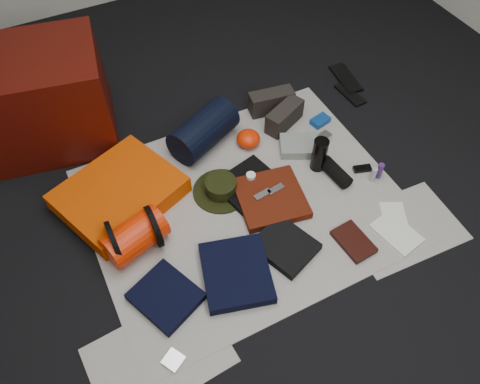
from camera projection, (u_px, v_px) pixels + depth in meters
name	position (u px, v px, depth m)	size (l,w,h in m)	color
floor	(245.00, 205.00, 2.50)	(4.50, 4.50, 0.02)	black
newspaper_mat	(245.00, 203.00, 2.49)	(1.60, 1.30, 0.01)	beige
newspaper_sheet_front_left	(159.00, 355.00, 2.00)	(0.58, 0.40, 0.00)	beige
newspaper_sheet_front_right	(402.00, 228.00, 2.40)	(0.58, 0.40, 0.00)	beige
red_cabinet	(45.00, 98.00, 2.59)	(0.67, 0.56, 0.56)	#470B05
sleeping_pad	(120.00, 193.00, 2.46)	(0.59, 0.48, 0.11)	#E24602
stuff_sack	(135.00, 236.00, 2.26)	(0.18, 0.18, 0.30)	red
sack_strap_left	(114.00, 242.00, 2.21)	(0.22, 0.22, 0.03)	black
sack_strap_right	(154.00, 226.00, 2.27)	(0.22, 0.22, 0.03)	black
navy_duffel	(204.00, 130.00, 2.67)	(0.21, 0.21, 0.41)	black
boonie_brim	(221.00, 191.00, 2.53)	(0.31, 0.31, 0.01)	black
boonie_crown	(221.00, 186.00, 2.50)	(0.17, 0.17, 0.07)	black
hiking_boot_left	(271.00, 102.00, 2.88)	(0.27, 0.10, 0.14)	#28241F
hiking_boot_right	(284.00, 116.00, 2.80)	(0.27, 0.10, 0.13)	#28241F
flip_flop_left	(350.00, 94.00, 3.02)	(0.09, 0.23, 0.01)	black
flip_flop_right	(346.00, 78.00, 3.12)	(0.11, 0.29, 0.02)	black
trousers_navy_a	(166.00, 296.00, 2.14)	(0.25, 0.28, 0.04)	black
trousers_navy_b	(236.00, 273.00, 2.21)	(0.31, 0.36, 0.06)	black
trousers_charcoal	(285.00, 246.00, 2.30)	(0.24, 0.27, 0.04)	black
black_tshirt	(250.00, 186.00, 2.54)	(0.32, 0.29, 0.03)	black
red_shirt	(271.00, 198.00, 2.48)	(0.34, 0.34, 0.05)	#521709
orange_stuff_sack	(248.00, 139.00, 2.72)	(0.14, 0.14, 0.09)	red
first_aid_pouch	(299.00, 146.00, 2.71)	(0.22, 0.16, 0.05)	gray
water_bottle	(319.00, 154.00, 2.56)	(0.08, 0.08, 0.21)	black
speaker	(336.00, 172.00, 2.57)	(0.08, 0.08, 0.20)	black
compact_camera	(323.00, 138.00, 2.75)	(0.10, 0.06, 0.04)	#BBBBC0
cyan_case	(320.00, 121.00, 2.85)	(0.11, 0.07, 0.04)	navy
toiletry_purple	(380.00, 171.00, 2.56)	(0.03, 0.03, 0.10)	#47216C
toiletry_clear	(373.00, 175.00, 2.55)	(0.03, 0.03, 0.09)	#9EA39F
paperback_book	(354.00, 242.00, 2.33)	(0.14, 0.21, 0.03)	black
map_booklet	(397.00, 233.00, 2.37)	(0.16, 0.24, 0.01)	white
map_printout	(394.00, 214.00, 2.44)	(0.12, 0.16, 0.01)	white
sunglasses	(362.00, 169.00, 2.62)	(0.10, 0.04, 0.02)	black
key_cluster	(173.00, 360.00, 1.98)	(0.08, 0.08, 0.01)	#BBBBC0
tape_roll	(251.00, 177.00, 2.54)	(0.05, 0.05, 0.04)	white
energy_bar_a	(262.00, 195.00, 2.46)	(0.10, 0.04, 0.01)	#BBBBC0
energy_bar_b	(276.00, 189.00, 2.48)	(0.10, 0.04, 0.01)	#BBBBC0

